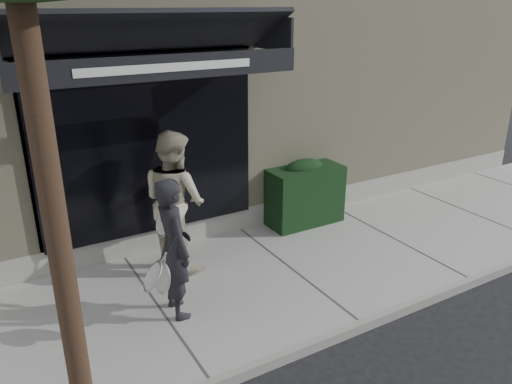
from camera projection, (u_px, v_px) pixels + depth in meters
ground at (290, 274)px, 7.31m from camera, size 80.00×80.00×0.00m
sidewalk at (290, 271)px, 7.29m from camera, size 20.00×3.00×0.12m
curb at (361, 326)px, 6.03m from camera, size 20.00×0.10×0.14m
building_facade at (159, 53)px, 10.33m from camera, size 14.30×8.04×5.64m
hedge at (303, 193)px, 8.60m from camera, size 1.30×0.70×1.14m
pedestrian_front at (174, 249)px, 5.92m from camera, size 0.71×0.83×1.76m
pedestrian_back at (175, 200)px, 7.01m from camera, size 1.02×1.16×2.01m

